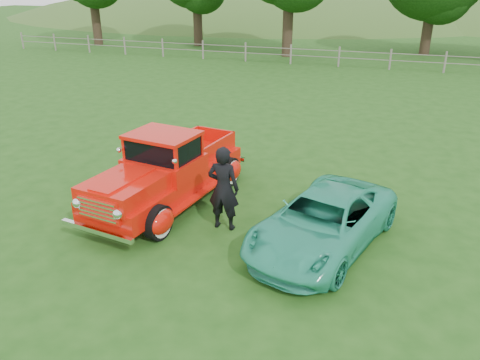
% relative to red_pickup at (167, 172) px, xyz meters
% --- Properties ---
extents(ground, '(140.00, 140.00, 0.00)m').
position_rel_red_pickup_xyz_m(ground, '(1.14, -1.72, -0.80)').
color(ground, '#1E4A13').
rests_on(ground, ground).
extents(distant_hills, '(116.00, 60.00, 18.00)m').
position_rel_red_pickup_xyz_m(distant_hills, '(-2.95, 57.74, -5.34)').
color(distant_hills, '#345720').
rests_on(distant_hills, ground).
extents(fence_line, '(48.00, 0.12, 1.20)m').
position_rel_red_pickup_xyz_m(fence_line, '(1.14, 20.28, -0.19)').
color(fence_line, slate).
rests_on(fence_line, ground).
extents(red_pickup, '(2.72, 5.17, 1.78)m').
position_rel_red_pickup_xyz_m(red_pickup, '(0.00, 0.00, 0.00)').
color(red_pickup, black).
rests_on(red_pickup, ground).
extents(teal_sedan, '(2.91, 4.40, 1.12)m').
position_rel_red_pickup_xyz_m(teal_sedan, '(3.89, -0.79, -0.23)').
color(teal_sedan, '#29A782').
rests_on(teal_sedan, ground).
extents(man, '(0.70, 0.47, 1.88)m').
position_rel_red_pickup_xyz_m(man, '(1.73, -0.72, 0.14)').
color(man, black).
rests_on(man, ground).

